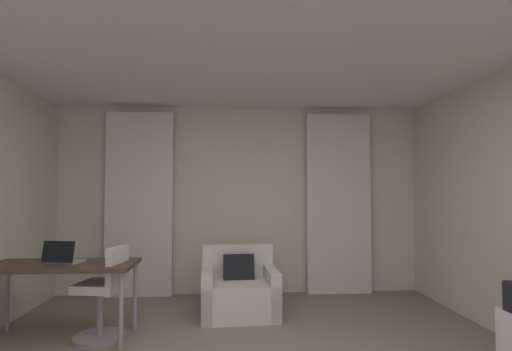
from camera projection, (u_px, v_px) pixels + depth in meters
name	position (u px, v px, depth m)	size (l,w,h in m)	color
wall_window	(240.00, 199.00, 5.51)	(5.12, 0.06, 2.60)	beige
ceiling	(251.00, 4.00, 2.55)	(5.12, 6.12, 0.06)	white
curtain_left_panel	(139.00, 203.00, 5.30)	(0.90, 0.06, 2.50)	silver
curtain_right_panel	(339.00, 203.00, 5.47)	(0.90, 0.06, 2.50)	silver
armchair	(239.00, 291.00, 4.51)	(0.89, 0.82, 0.76)	silver
desk	(62.00, 270.00, 3.72)	(1.36, 0.61, 0.72)	#4C3828
desk_chair	(104.00, 298.00, 3.73)	(0.48, 0.48, 0.88)	gray
laptop	(63.00, 258.00, 3.75)	(0.37, 0.31, 0.22)	#ADADB2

